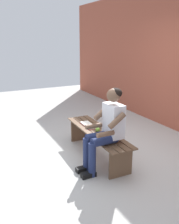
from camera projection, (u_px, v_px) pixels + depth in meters
ground_plane at (24, 143)px, 4.76m from camera, size 10.00×7.00×0.04m
brick_wall at (179, 59)px, 5.15m from camera, size 9.50×0.24×3.04m
bench_near at (97, 137)px, 4.11m from camera, size 1.72×0.47×0.45m
person_seated at (106, 127)px, 3.58m from camera, size 0.50×0.69×1.26m
apple at (98, 129)px, 4.04m from camera, size 0.08×0.08×0.08m
book_open at (88, 125)px, 4.31m from camera, size 0.42×0.17×0.02m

